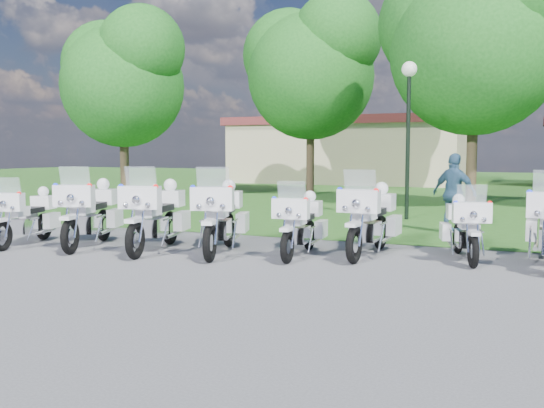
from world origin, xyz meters
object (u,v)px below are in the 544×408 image
at_px(motorcycle_0, 27,216).
at_px(motorcycle_3, 221,216).
at_px(motorcycle_4, 301,224).
at_px(bystander_c, 454,194).
at_px(motorcycle_1, 90,212).
at_px(motorcycle_5, 371,219).
at_px(motorcycle_2, 157,215).
at_px(lamp_post, 409,102).
at_px(motorcycle_6, 464,227).

xyz_separation_m(motorcycle_0, motorcycle_3, (4.35, 0.70, 0.10)).
relative_size(motorcycle_0, motorcycle_4, 0.99).
relative_size(motorcycle_3, bystander_c, 1.28).
xyz_separation_m(motorcycle_1, motorcycle_5, (5.71, 1.27, -0.01)).
bearing_deg(motorcycle_2, motorcycle_0, -3.89).
distance_m(motorcycle_1, lamp_post, 9.63).
xyz_separation_m(motorcycle_4, bystander_c, (2.32, 4.39, 0.36)).
xyz_separation_m(motorcycle_2, motorcycle_6, (5.83, 1.40, -0.12)).
bearing_deg(motorcycle_2, motorcycle_4, 178.92).
xyz_separation_m(motorcycle_3, lamp_post, (2.24, 7.30, 2.70)).
bearing_deg(motorcycle_6, bystander_c, -96.15).
bearing_deg(motorcycle_4, motorcycle_0, 4.59).
xyz_separation_m(motorcycle_2, bystander_c, (5.22, 4.97, 0.25)).
height_order(motorcycle_4, motorcycle_6, motorcycle_4).
distance_m(motorcycle_2, motorcycle_3, 1.37).
distance_m(motorcycle_0, bystander_c, 9.86).
xyz_separation_m(motorcycle_2, motorcycle_3, (1.35, 0.25, -0.00)).
bearing_deg(motorcycle_1, motorcycle_2, 164.77).
bearing_deg(motorcycle_4, motorcycle_2, 6.02).
bearing_deg(bystander_c, motorcycle_4, 85.94).
distance_m(motorcycle_3, motorcycle_6, 4.63).
bearing_deg(bystander_c, motorcycle_1, 60.43).
distance_m(motorcycle_1, motorcycle_3, 2.96).
bearing_deg(motorcycle_0, motorcycle_4, 175.53).
bearing_deg(motorcycle_1, lamp_post, -142.81).
xyz_separation_m(motorcycle_0, motorcycle_5, (7.12, 1.62, 0.08)).
xyz_separation_m(motorcycle_3, motorcycle_5, (2.77, 0.92, -0.02)).
relative_size(motorcycle_4, lamp_post, 0.48).
height_order(motorcycle_3, motorcycle_5, motorcycle_3).
relative_size(motorcycle_6, lamp_post, 0.45).
distance_m(motorcycle_4, motorcycle_5, 1.35).
relative_size(motorcycle_1, motorcycle_5, 0.98).
xyz_separation_m(motorcycle_4, lamp_post, (0.69, 6.97, 2.80)).
xyz_separation_m(motorcycle_2, motorcycle_5, (4.11, 1.17, -0.02)).
bearing_deg(motorcycle_1, motorcycle_3, 168.11).
height_order(motorcycle_1, lamp_post, lamp_post).
bearing_deg(bystander_c, motorcycle_6, 123.44).
bearing_deg(motorcycle_3, bystander_c, -146.21).
distance_m(motorcycle_2, lamp_post, 8.79).
xyz_separation_m(motorcycle_1, bystander_c, (6.82, 5.06, 0.26)).
distance_m(motorcycle_2, motorcycle_5, 4.28).
distance_m(motorcycle_5, motorcycle_6, 1.73).
xyz_separation_m(motorcycle_3, motorcycle_6, (4.48, 1.15, -0.12)).
relative_size(motorcycle_5, lamp_post, 0.55).
height_order(motorcycle_3, lamp_post, lamp_post).
bearing_deg(motorcycle_6, motorcycle_0, -3.90).
height_order(motorcycle_6, lamp_post, lamp_post).
bearing_deg(motorcycle_6, motorcycle_4, -0.03).
bearing_deg(motorcycle_4, motorcycle_1, 3.26).
bearing_deg(motorcycle_0, motorcycle_6, 177.49).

